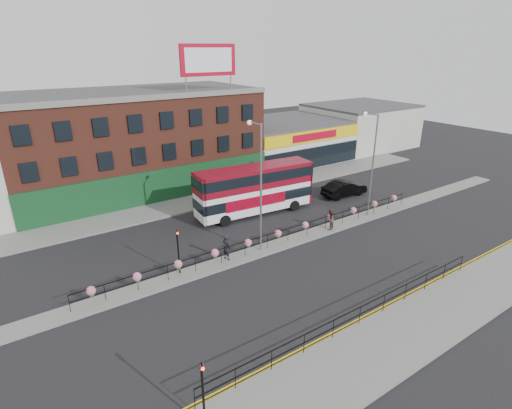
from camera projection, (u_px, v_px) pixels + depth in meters
ground at (278, 246)px, 30.96m from camera, size 120.00×120.00×0.00m
south_pavement at (411, 330)px, 21.71m from camera, size 60.00×4.00×0.15m
north_pavement at (206, 200)px, 40.16m from camera, size 60.00×4.00×0.15m
median at (278, 245)px, 30.93m from camera, size 60.00×1.60×0.15m
yellow_line_inner at (377, 310)px, 23.50m from camera, size 60.00×0.10×0.01m
yellow_line_outer at (379, 311)px, 23.36m from camera, size 60.00×0.10×0.01m
brick_building at (135, 141)px, 42.33m from camera, size 25.00×12.21×10.30m
supermarket at (284, 140)px, 53.64m from camera, size 15.00×12.25×5.30m
warehouse_east at (359, 125)px, 61.22m from camera, size 14.50×12.00×6.30m
billboard at (208, 60)px, 38.92m from camera, size 6.00×0.29×4.40m
median_railing at (278, 234)px, 30.58m from camera, size 30.04×0.56×1.23m
south_railing at (360, 311)px, 21.80m from camera, size 20.04×0.05×1.12m
double_decker_bus at (255, 185)px, 36.10m from camera, size 11.26×3.53×4.48m
car at (344, 188)px, 41.10m from camera, size 2.28×5.14×1.63m
pedestrian_a at (226, 247)px, 28.45m from camera, size 0.93×0.80×1.93m
pedestrian_b at (330, 219)px, 33.17m from camera, size 1.46×1.43×1.79m
lamp_column_west at (259, 178)px, 28.20m from camera, size 0.34×1.67×9.53m
lamp_column_east at (372, 157)px, 34.55m from camera, size 0.33×1.60×9.09m
traffic_light_south at (202, 381)px, 15.33m from camera, size 0.15×0.28×3.65m
traffic_light_median at (178, 242)px, 26.18m from camera, size 0.15×0.28×3.65m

